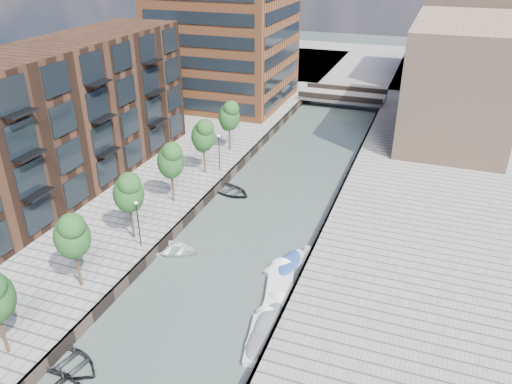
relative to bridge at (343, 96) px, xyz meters
The scene contains 25 objects.
water 32.03m from the bridge, 90.00° to the right, with size 300.00×300.00×0.00m, color #38473F.
quay_left 48.17m from the bridge, 138.37° to the right, with size 60.00×140.00×1.00m, color gray.
quay_right 35.79m from the bridge, 63.43° to the right, with size 20.00×140.00×1.00m, color gray.
quay_wall_left 32.59m from the bridge, 100.79° to the right, with size 0.25×140.00×1.00m, color #332823.
quay_wall_right 32.59m from the bridge, 79.21° to the right, with size 0.25×140.00×1.00m, color #332823.
far_closure 28.01m from the bridge, 90.00° to the left, with size 80.00×40.00×1.00m, color gray.
apartment_block 46.99m from the bridge, 115.46° to the right, with size 8.00×38.00×14.00m, color black.
tan_block_near 19.99m from the bridge, 32.01° to the right, with size 12.00×25.00×14.00m, color #97745C.
tan_block_far 23.87m from the bridge, 45.00° to the left, with size 12.00×20.00×16.00m, color #97745C.
bridge is the anchor object (origin of this frame).
tree_2 54.81m from the bridge, 98.95° to the right, with size 2.50×2.50×5.95m.
tree_3 47.92m from the bridge, 100.25° to the right, with size 2.50×2.50×5.95m.
tree_4 41.08m from the bridge, 102.00° to the right, with size 2.50×2.50×5.95m.
tree_5 34.30m from the bridge, 104.44° to the right, with size 2.50×2.50×5.95m.
tree_6 27.63m from the bridge, 108.10° to the right, with size 2.50×2.50×5.95m.
lamp_1 48.58m from the bridge, 98.53° to the right, with size 0.24×0.24×4.12m.
lamp_2 32.87m from the bridge, 102.68° to the right, with size 0.24×0.24×4.12m.
sloop_0 60.21m from the bridge, 94.84° to the right, with size 3.36×4.70×0.97m, color black.
sloop_3 46.94m from the bridge, 96.35° to the right, with size 3.35×4.70×0.97m, color white.
sloop_4 35.17m from the bridge, 97.93° to the right, with size 3.50×4.90×1.01m, color #232326.
motorboat_1 52.35m from the bridge, 84.11° to the right, with size 2.13×5.35×1.75m.
motorboat_2 48.09m from the bridge, 84.35° to the right, with size 3.10×5.75×1.82m.
motorboat_3 45.28m from the bridge, 83.80° to the right, with size 3.39×4.94×1.57m.
motorboat_4 53.88m from the bridge, 84.34° to the right, with size 2.53×5.08×1.62m.
car 13.27m from the bridge, 33.03° to the right, with size 1.40×3.48×1.19m, color #B1B5B7.
Camera 1 is at (13.48, -5.19, 23.40)m, focal length 35.00 mm.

